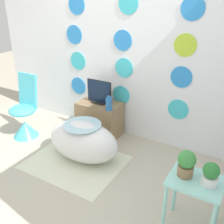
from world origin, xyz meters
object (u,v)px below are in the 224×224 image
object	(u,v)px
potted_plant_right	(211,174)
bathtub	(83,141)
vase	(109,104)
potted_plant_left	(186,163)
tv	(99,93)
chair	(25,118)

from	to	relation	value
potted_plant_right	bathtub	bearing A→B (deg)	164.44
bathtub	vase	world-z (taller)	vase
vase	potted_plant_left	world-z (taller)	potted_plant_left
bathtub	potted_plant_left	distance (m)	1.42
potted_plant_left	vase	bearing A→B (deg)	144.91
tv	potted_plant_left	world-z (taller)	tv
chair	vase	world-z (taller)	chair
tv	vase	world-z (taller)	tv
bathtub	potted_plant_left	bearing A→B (deg)	-16.89
tv	potted_plant_right	size ratio (longest dim) A/B	1.88
chair	potted_plant_right	distance (m)	2.58
potted_plant_left	tv	bearing A→B (deg)	145.71
tv	potted_plant_right	world-z (taller)	tv
chair	vase	size ratio (longest dim) A/B	4.59
potted_plant_right	vase	bearing A→B (deg)	148.09
bathtub	chair	size ratio (longest dim) A/B	1.03
tv	vase	distance (m)	0.28
vase	potted_plant_right	size ratio (longest dim) A/B	0.98
potted_plant_left	potted_plant_right	bearing A→B (deg)	-5.99
vase	tv	bearing A→B (deg)	150.14
tv	potted_plant_left	size ratio (longest dim) A/B	1.63
bathtub	tv	distance (m)	0.73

